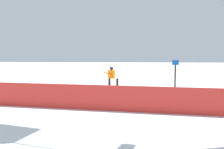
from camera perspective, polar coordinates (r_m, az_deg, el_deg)
name	(u,v)px	position (r m, az deg, el deg)	size (l,w,h in m)	color
ground_plane	(113,96)	(14.69, 0.33, -5.39)	(120.00, 120.00, 0.00)	white
grind_box	(113,92)	(14.64, 0.33, -4.41)	(5.48, 1.16, 0.56)	red
snowboarder	(112,76)	(14.54, 0.01, -0.46)	(1.49, 0.64, 1.31)	black
safety_fence	(107,98)	(10.89, -1.22, -5.83)	(13.93, 0.06, 1.21)	red
trail_marker	(175,77)	(15.06, 15.31, -0.64)	(0.40, 0.10, 2.29)	#262628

